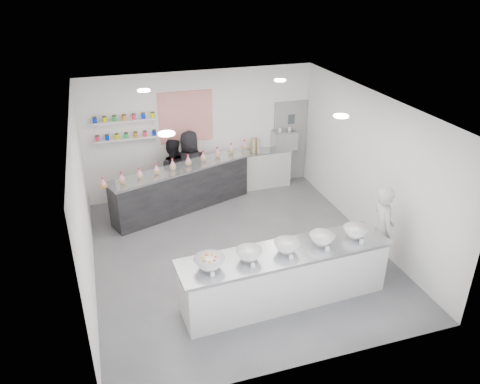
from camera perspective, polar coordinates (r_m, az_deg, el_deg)
name	(u,v)px	position (r m, az deg, el deg)	size (l,w,h in m)	color
floor	(239,253)	(9.34, -0.14, -7.50)	(6.00, 6.00, 0.00)	#515156
ceiling	(239,106)	(8.06, -0.16, 10.50)	(6.00, 6.00, 0.00)	white
back_wall	(201,134)	(11.28, -4.75, 7.12)	(5.50, 5.50, 0.00)	white
left_wall	(83,206)	(8.29, -18.62, -1.68)	(6.00, 6.00, 0.00)	white
right_wall	(370,167)	(9.70, 15.57, 2.92)	(6.00, 6.00, 0.00)	white
back_door	(290,142)	(12.08, 6.10, 6.13)	(0.88, 0.04, 2.10)	gray
pattern_panel	(186,117)	(11.05, -6.59, 9.08)	(1.25, 0.03, 1.20)	red
jar_shelf_lower	(127,138)	(10.93, -13.66, 6.36)	(1.45, 0.22, 0.04)	silver
jar_shelf_upper	(125,121)	(10.79, -13.90, 8.45)	(1.45, 0.22, 0.04)	silver
preserve_jars	(125,127)	(10.82, -13.81, 7.72)	(1.45, 0.10, 0.56)	#F62857
downlight_0	(166,134)	(6.83, -8.96, 7.05)	(0.24, 0.24, 0.02)	white
downlight_1	(341,116)	(7.72, 12.21, 9.04)	(0.24, 0.24, 0.02)	white
downlight_2	(144,90)	(9.31, -11.65, 12.03)	(0.24, 0.24, 0.02)	white
downlight_3	(280,80)	(9.98, 4.91, 13.42)	(0.24, 0.24, 0.02)	white
prep_counter	(285,276)	(7.95, 5.50, -10.13)	(3.59, 0.82, 0.98)	beige
back_bar	(182,189)	(10.77, -7.07, 0.41)	(3.37, 0.62, 1.05)	black
sneeze_guard	(187,166)	(10.26, -6.44, 3.17)	(3.33, 0.01, 0.29)	white
espresso_ledge	(264,168)	(11.87, 2.99, 2.90)	(1.30, 0.41, 0.97)	beige
espresso_machine	(284,140)	(11.78, 5.41, 6.34)	(0.58, 0.40, 0.45)	#93969E
cup_stacks	(255,145)	(11.54, 1.88, 5.72)	(0.24, 0.24, 0.34)	tan
prep_bowls	(286,247)	(7.63, 5.69, -6.66)	(3.03, 0.53, 0.17)	white
label_cards	(298,268)	(7.25, 7.12, -9.21)	(2.66, 0.04, 0.07)	white
cookie_bags	(180,162)	(10.50, -7.27, 3.62)	(3.75, 0.15, 0.27)	pink
woman_prep	(382,230)	(8.84, 16.95, -4.42)	(0.62, 0.41, 1.69)	#B8B4B2
staff_left	(173,172)	(10.98, -8.19, 2.46)	(0.78, 0.61, 1.60)	black
staff_right	(191,167)	(10.97, -6.04, 2.99)	(0.86, 0.56, 1.75)	black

